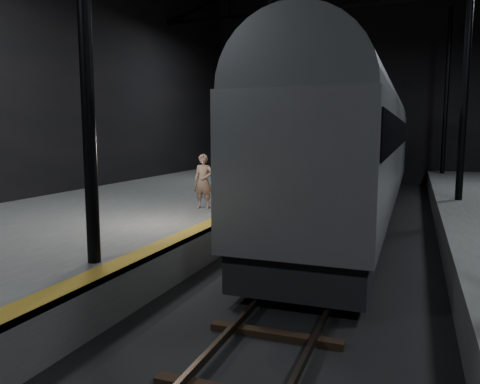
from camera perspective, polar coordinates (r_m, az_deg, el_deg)
The scene contains 6 objects.
ground at distance 12.29m, azimuth 9.61°, elevation -9.79°, with size 44.00×44.00×0.00m, color black.
platform_left at distance 15.37m, azimuth -19.05°, elevation -4.68°, with size 9.00×43.80×1.00m, color #51514E.
tactile_strip at distance 13.02m, azimuth -4.51°, elevation -4.17°, with size 0.50×43.80×0.01m, color olive.
track at distance 12.27m, azimuth 9.62°, elevation -9.48°, with size 2.40×43.00×0.24m.
train at distance 19.41m, azimuth 14.19°, elevation 6.14°, with size 3.26×21.83×5.83m.
woman at distance 15.88m, azimuth -4.48°, elevation 1.31°, with size 0.68×0.44×1.86m, color #9A735E.
Camera 1 is at (2.16, -11.55, 3.62)m, focal length 35.00 mm.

